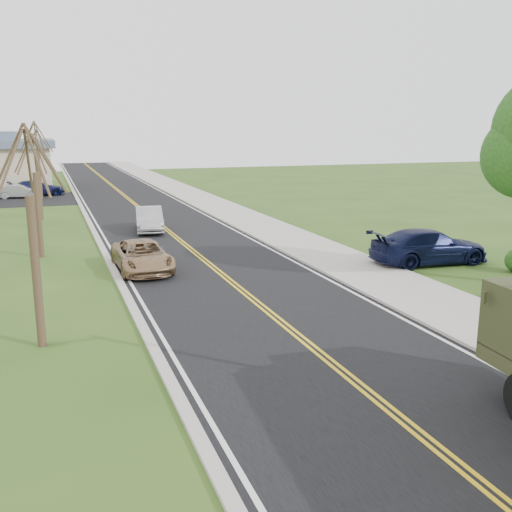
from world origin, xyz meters
TOP-DOWN VIEW (x-y plane):
  - ground at (0.00, 0.00)m, footprint 160.00×160.00m
  - road at (0.00, 40.00)m, footprint 8.00×120.00m
  - curb_right at (4.15, 40.00)m, footprint 0.30×120.00m
  - sidewalk_right at (5.90, 40.00)m, footprint 3.20×120.00m
  - curb_left at (-4.15, 40.00)m, footprint 0.30×120.00m
  - bare_tree_a at (-7.00, 10.00)m, footprint 1.93×2.26m
  - bare_tree_b at (-7.00, 22.00)m, footprint 1.83×2.14m
  - bare_tree_c at (-7.00, 34.00)m, footprint 2.04×2.39m
  - bare_tree_d at (-7.00, 46.00)m, footprint 1.88×2.20m
  - suv_champagne at (-2.97, 17.71)m, footprint 2.25×4.63m
  - sedan_silver at (-1.02, 27.18)m, footprint 2.03×4.45m
  - pickup_navy at (9.27, 14.59)m, footprint 5.49×2.47m
  - lot_car_silver at (-8.80, 47.41)m, footprint 3.80×1.69m
  - lot_car_navy at (-7.37, 48.76)m, footprint 5.01×2.66m

SIDE VIEW (x-z plane):
  - ground at x=0.00m, z-range 0.00..0.00m
  - road at x=0.00m, z-range 0.00..0.01m
  - sidewalk_right at x=5.90m, z-range 0.00..0.10m
  - curb_left at x=-4.15m, z-range 0.00..0.10m
  - curb_right at x=4.15m, z-range 0.00..0.12m
  - lot_car_silver at x=-8.80m, z-range 0.00..1.21m
  - suv_champagne at x=-2.97m, z-range 0.00..1.27m
  - lot_car_navy at x=-7.37m, z-range 0.00..1.38m
  - sedan_silver at x=-1.02m, z-range 0.00..1.41m
  - pickup_navy at x=9.27m, z-range 0.00..1.56m
  - bare_tree_b at x=-7.00m, z-range -0.39..5.34m
  - bare_tree_d at x=-7.00m, z-range -0.40..5.50m
  - bare_tree_a at x=-7.00m, z-range -0.41..5.66m
  - bare_tree_c at x=-7.00m, z-range -0.44..5.99m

